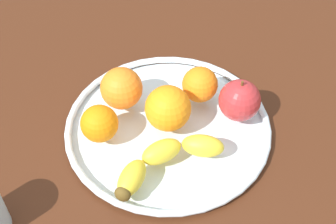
% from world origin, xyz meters
% --- Properties ---
extents(ground_plane, '(1.29, 1.29, 0.04)m').
position_xyz_m(ground_plane, '(0.00, 0.00, -0.02)').
color(ground_plane, '#432010').
extents(fruit_bowl, '(0.36, 0.36, 0.02)m').
position_xyz_m(fruit_bowl, '(0.00, 0.00, 0.01)').
color(fruit_bowl, silver).
rests_on(fruit_bowl, ground_plane).
extents(banana, '(0.19, 0.12, 0.04)m').
position_xyz_m(banana, '(0.02, 0.09, 0.04)').
color(banana, yellow).
rests_on(banana, fruit_bowl).
extents(apple, '(0.07, 0.07, 0.08)m').
position_xyz_m(apple, '(-0.12, -0.01, 0.05)').
color(apple, '#B22B2D').
rests_on(apple, fruit_bowl).
extents(orange_front_left, '(0.07, 0.07, 0.07)m').
position_xyz_m(orange_front_left, '(0.07, -0.06, 0.06)').
color(orange_front_left, orange).
rests_on(orange_front_left, fruit_bowl).
extents(orange_back_left, '(0.06, 0.06, 0.06)m').
position_xyz_m(orange_back_left, '(-0.06, -0.06, 0.05)').
color(orange_back_left, orange).
rests_on(orange_back_left, fruit_bowl).
extents(orange_front_right, '(0.08, 0.08, 0.08)m').
position_xyz_m(orange_front_right, '(0.00, -0.00, 0.06)').
color(orange_front_right, orange).
rests_on(orange_front_right, fruit_bowl).
extents(orange_back_right, '(0.06, 0.06, 0.06)m').
position_xyz_m(orange_back_right, '(0.11, 0.01, 0.05)').
color(orange_back_right, orange).
rests_on(orange_back_right, fruit_bowl).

